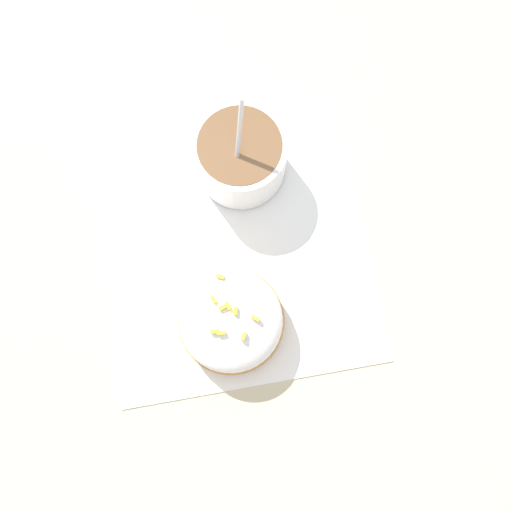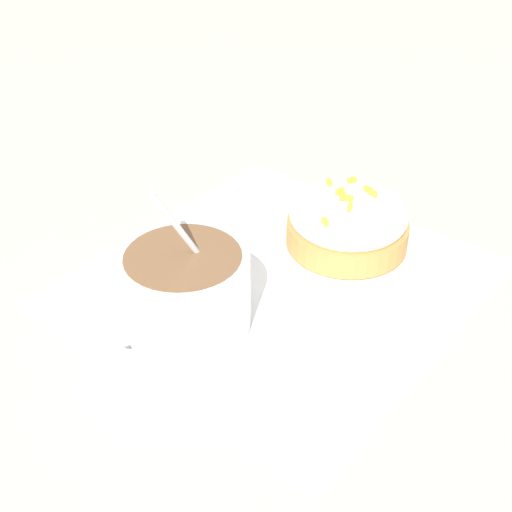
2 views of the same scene
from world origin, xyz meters
TOP-DOWN VIEW (x-y plane):
  - ground_plane at (0.00, 0.00)m, footprint 3.00×3.00m
  - paper_napkin at (0.00, 0.00)m, footprint 0.30×0.28m
  - coffee_cup at (0.08, -0.01)m, footprint 0.11×0.09m
  - frosted_pastry at (-0.07, 0.01)m, footprint 0.10×0.10m

SIDE VIEW (x-z plane):
  - ground_plane at x=0.00m, z-range 0.00..0.00m
  - paper_napkin at x=0.00m, z-range 0.00..0.00m
  - frosted_pastry at x=-0.07m, z-range 0.00..0.05m
  - coffee_cup at x=0.08m, z-range -0.02..0.09m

